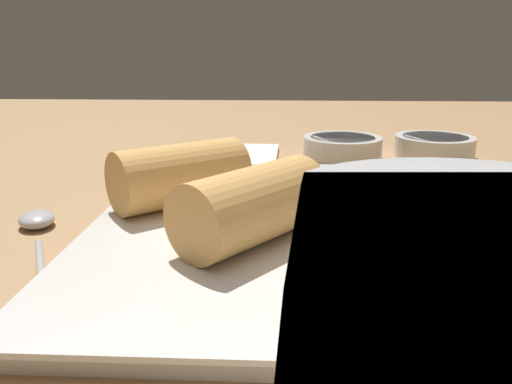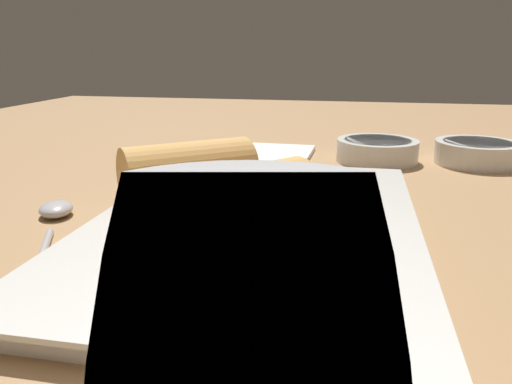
% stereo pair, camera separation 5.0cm
% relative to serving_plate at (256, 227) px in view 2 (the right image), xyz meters
% --- Properties ---
extents(table_surface, '(1.80, 1.40, 0.02)m').
position_rel_serving_plate_xyz_m(table_surface, '(-0.03, 0.01, -0.02)').
color(table_surface, '#A87F54').
rests_on(table_surface, ground).
extents(serving_plate, '(0.33, 0.22, 0.01)m').
position_rel_serving_plate_xyz_m(serving_plate, '(0.00, 0.00, 0.00)').
color(serving_plate, silver).
rests_on(serving_plate, table_surface).
extents(roll_front_left, '(0.10, 0.11, 0.05)m').
position_rel_serving_plate_xyz_m(roll_front_left, '(-0.03, -0.05, 0.03)').
color(roll_front_left, '#DBA356').
rests_on(roll_front_left, serving_plate).
extents(roll_front_right, '(0.11, 0.10, 0.05)m').
position_rel_serving_plate_xyz_m(roll_front_right, '(0.04, 0.00, 0.03)').
color(roll_front_right, '#DBA356').
rests_on(roll_front_right, serving_plate).
extents(dipping_bowl_near, '(0.09, 0.09, 0.03)m').
position_rel_serving_plate_xyz_m(dipping_bowl_near, '(-0.27, 0.09, 0.01)').
color(dipping_bowl_near, silver).
rests_on(dipping_bowl_near, table_surface).
extents(dipping_bowl_far, '(0.09, 0.09, 0.03)m').
position_rel_serving_plate_xyz_m(dipping_bowl_far, '(-0.28, 0.21, 0.01)').
color(dipping_bowl_far, silver).
rests_on(dipping_bowl_far, table_surface).
extents(spoon, '(0.15, 0.08, 0.01)m').
position_rel_serving_plate_xyz_m(spoon, '(0.00, -0.16, -0.00)').
color(spoon, '#B2B2B7').
rests_on(spoon, table_surface).
extents(napkin, '(0.14, 0.12, 0.01)m').
position_rel_serving_plate_xyz_m(napkin, '(-0.25, -0.05, -0.00)').
color(napkin, white).
rests_on(napkin, table_surface).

